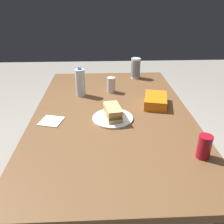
# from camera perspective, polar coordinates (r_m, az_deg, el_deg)

# --- Properties ---
(ground_plane) EXTENTS (8.00, 8.00, 0.00)m
(ground_plane) POSITION_cam_1_polar(r_m,az_deg,el_deg) (2.04, 0.01, -18.74)
(ground_plane) COLOR gray
(dining_table) EXTENTS (1.68, 1.04, 0.74)m
(dining_table) POSITION_cam_1_polar(r_m,az_deg,el_deg) (1.63, 0.01, -2.51)
(dining_table) COLOR brown
(dining_table) RESTS_ON ground_plane
(paper_plate) EXTENTS (0.26, 0.26, 0.01)m
(paper_plate) POSITION_cam_1_polar(r_m,az_deg,el_deg) (1.51, -0.00, -1.49)
(paper_plate) COLOR white
(paper_plate) RESTS_ON dining_table
(sandwich) EXTENTS (0.19, 0.13, 0.08)m
(sandwich) POSITION_cam_1_polar(r_m,az_deg,el_deg) (1.48, 0.10, 0.04)
(sandwich) COLOR #DBB26B
(sandwich) RESTS_ON paper_plate
(soda_can_red) EXTENTS (0.07, 0.07, 0.12)m
(soda_can_red) POSITION_cam_1_polar(r_m,az_deg,el_deg) (1.23, 21.32, -7.79)
(soda_can_red) COLOR maroon
(soda_can_red) RESTS_ON dining_table
(chip_bag) EXTENTS (0.26, 0.20, 0.07)m
(chip_bag) POSITION_cam_1_polar(r_m,az_deg,el_deg) (1.70, 10.43, 2.70)
(chip_bag) COLOR orange
(chip_bag) RESTS_ON dining_table
(water_bottle_tall) EXTENTS (0.07, 0.07, 0.22)m
(water_bottle_tall) POSITION_cam_1_polar(r_m,az_deg,el_deg) (1.83, -7.65, 7.02)
(water_bottle_tall) COLOR silver
(water_bottle_tall) RESTS_ON dining_table
(plastic_cup_stack) EXTENTS (0.08, 0.08, 0.18)m
(plastic_cup_stack) POSITION_cam_1_polar(r_m,az_deg,el_deg) (2.22, 5.70, 10.44)
(plastic_cup_stack) COLOR silver
(plastic_cup_stack) RESTS_ON dining_table
(soda_can_silver) EXTENTS (0.07, 0.07, 0.12)m
(soda_can_silver) POSITION_cam_1_polar(r_m,az_deg,el_deg) (1.89, -0.21, 6.55)
(soda_can_silver) COLOR silver
(soda_can_silver) RESTS_ON dining_table
(paper_napkin) EXTENTS (0.16, 0.16, 0.01)m
(paper_napkin) POSITION_cam_1_polar(r_m,az_deg,el_deg) (1.53, -14.41, -2.15)
(paper_napkin) COLOR white
(paper_napkin) RESTS_ON dining_table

